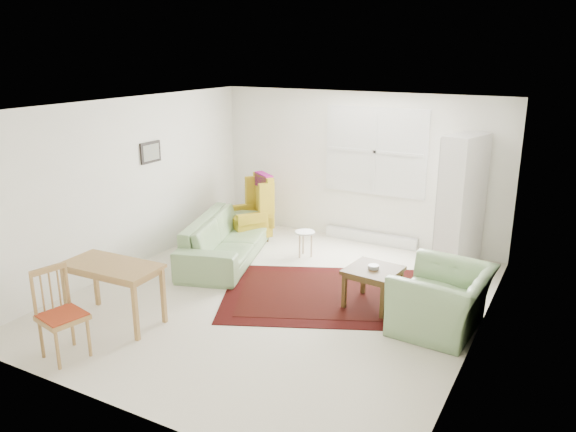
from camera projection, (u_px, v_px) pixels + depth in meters
The scene contains 10 objects.
room at pixel (286, 203), 7.21m from camera, with size 5.04×5.54×2.51m.
rug at pixel (336, 294), 7.48m from camera, with size 2.98×1.91×0.03m, color black, non-canonical shape.
sofa at pixel (226, 231), 8.64m from camera, with size 2.30×0.90×0.93m, color #7A9B67.
armchair at pixel (443, 294), 6.46m from camera, with size 1.14×1.00×0.89m, color #7A9B67.
wingback_chair at pixel (248, 208), 9.50m from camera, with size 0.65×0.69×1.14m, color #B8981C, non-canonical shape.
coffee_table at pixel (373, 287), 7.10m from camera, with size 0.63×0.63×0.51m, color #483116, non-canonical shape.
stool at pixel (305, 244), 8.83m from camera, with size 0.31×0.31×0.42m, color white, non-canonical shape.
cabinet at pixel (462, 202), 8.27m from camera, with size 0.42×0.79×1.98m, color white, non-canonical shape.
desk at pixel (114, 293), 6.66m from camera, with size 1.17×0.58×0.74m, color #A67C43, non-canonical shape.
desk_chair at pixel (62, 315), 5.85m from camera, with size 0.43×0.43×0.98m, color #A67C43, non-canonical shape.
Camera 1 is at (3.36, -5.89, 3.16)m, focal length 35.00 mm.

